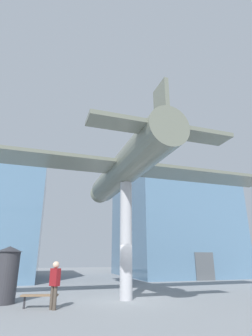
{
  "coord_description": "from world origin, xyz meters",
  "views": [
    {
      "loc": [
        -3.97,
        -13.07,
        1.95
      ],
      "look_at": [
        0.0,
        0.0,
        6.58
      ],
      "focal_mm": 28.0,
      "sensor_mm": 36.0,
      "label": 1
    }
  ],
  "objects_px": {
    "support_pylon_central": "(126,237)",
    "suspended_airplane": "(125,169)",
    "plaza_bench": "(40,296)",
    "visitor_person": "(55,281)",
    "info_kiosk": "(7,273)"
  },
  "relations": [
    {
      "from": "support_pylon_central",
      "to": "info_kiosk",
      "type": "height_order",
      "value": "support_pylon_central"
    },
    {
      "from": "support_pylon_central",
      "to": "suspended_airplane",
      "type": "height_order",
      "value": "suspended_airplane"
    },
    {
      "from": "support_pylon_central",
      "to": "info_kiosk",
      "type": "distance_m",
      "value": 5.68
    },
    {
      "from": "visitor_person",
      "to": "info_kiosk",
      "type": "relative_size",
      "value": 0.74
    },
    {
      "from": "suspended_airplane",
      "to": "plaza_bench",
      "type": "bearing_deg",
      "value": -164.09
    },
    {
      "from": "visitor_person",
      "to": "plaza_bench",
      "type": "height_order",
      "value": "visitor_person"
    },
    {
      "from": "support_pylon_central",
      "to": "suspended_airplane",
      "type": "bearing_deg",
      "value": 91.46
    },
    {
      "from": "support_pylon_central",
      "to": "visitor_person",
      "type": "xyz_separation_m",
      "value": [
        -3.4,
        -1.48,
        -1.84
      ]
    },
    {
      "from": "plaza_bench",
      "to": "support_pylon_central",
      "type": "bearing_deg",
      "value": 14.27
    },
    {
      "from": "support_pylon_central",
      "to": "visitor_person",
      "type": "height_order",
      "value": "support_pylon_central"
    },
    {
      "from": "suspended_airplane",
      "to": "info_kiosk",
      "type": "relative_size",
      "value": 7.83
    },
    {
      "from": "info_kiosk",
      "to": "plaza_bench",
      "type": "bearing_deg",
      "value": -44.65
    },
    {
      "from": "suspended_airplane",
      "to": "plaza_bench",
      "type": "height_order",
      "value": "suspended_airplane"
    },
    {
      "from": "support_pylon_central",
      "to": "info_kiosk",
      "type": "xyz_separation_m",
      "value": [
        -5.42,
        0.49,
        -1.63
      ]
    },
    {
      "from": "suspended_airplane",
      "to": "support_pylon_central",
      "type": "bearing_deg",
      "value": -90.0
    }
  ]
}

